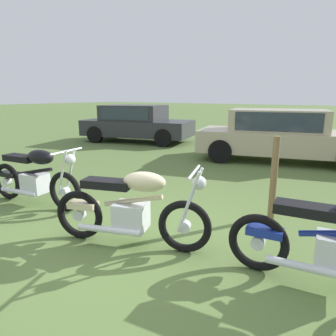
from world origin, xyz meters
name	(u,v)px	position (x,y,z in m)	size (l,w,h in m)	color
ground_plane	(130,241)	(0.00, 0.00, 0.00)	(120.00, 120.00, 0.00)	#567038
motorcycle_black	(35,177)	(-2.19, 0.10, 0.48)	(2.00, 0.72, 1.02)	black
motorcycle_cream	(131,208)	(0.09, -0.07, 0.48)	(1.93, 0.96, 1.02)	black
car_charcoal	(136,121)	(-5.60, 6.68, 0.80)	(4.56, 2.82, 1.43)	#2D2D33
car_beige	(280,133)	(0.13, 6.10, 0.80)	(4.82, 2.84, 1.43)	#BCAD8C
fence_post_wooden	(274,178)	(1.24, 1.78, 0.62)	(0.10, 0.10, 1.24)	brown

